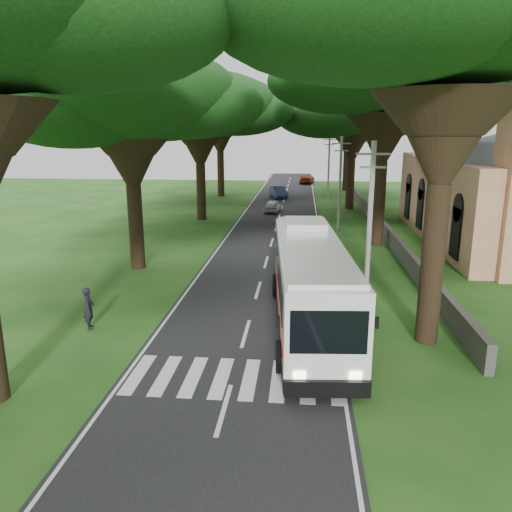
# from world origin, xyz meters

# --- Properties ---
(ground) EXTENTS (140.00, 140.00, 0.00)m
(ground) POSITION_xyz_m (0.00, 0.00, 0.00)
(ground) COLOR #174513
(ground) RESTS_ON ground
(road) EXTENTS (8.00, 120.00, 0.04)m
(road) POSITION_xyz_m (0.00, 25.00, 0.01)
(road) COLOR black
(road) RESTS_ON ground
(crosswalk) EXTENTS (8.00, 3.00, 0.01)m
(crosswalk) POSITION_xyz_m (0.00, -2.00, 0.00)
(crosswalk) COLOR silver
(crosswalk) RESTS_ON ground
(property_wall) EXTENTS (0.35, 50.00, 1.20)m
(property_wall) POSITION_xyz_m (9.00, 24.00, 0.60)
(property_wall) COLOR #383533
(property_wall) RESTS_ON ground
(church) EXTENTS (14.00, 24.00, 11.60)m
(church) POSITION_xyz_m (17.86, 21.55, 4.91)
(church) COLOR tan
(church) RESTS_ON ground
(pole_near) EXTENTS (1.60, 0.24, 8.00)m
(pole_near) POSITION_xyz_m (5.50, 6.00, 4.18)
(pole_near) COLOR gray
(pole_near) RESTS_ON ground
(pole_mid) EXTENTS (1.60, 0.24, 8.00)m
(pole_mid) POSITION_xyz_m (5.50, 26.00, 4.18)
(pole_mid) COLOR gray
(pole_mid) RESTS_ON ground
(pole_far) EXTENTS (1.60, 0.24, 8.00)m
(pole_far) POSITION_xyz_m (5.50, 46.00, 4.18)
(pole_far) COLOR gray
(pole_far) RESTS_ON ground
(tree_l_mida) EXTENTS (13.15, 13.15, 13.33)m
(tree_l_mida) POSITION_xyz_m (-8.00, 12.00, 10.39)
(tree_l_mida) COLOR black
(tree_l_mida) RESTS_ON ground
(tree_l_midb) EXTENTS (14.73, 14.73, 13.94)m
(tree_l_midb) POSITION_xyz_m (-7.50, 30.00, 10.72)
(tree_l_midb) COLOR black
(tree_l_midb) RESTS_ON ground
(tree_l_far) EXTENTS (16.14, 16.14, 15.26)m
(tree_l_far) POSITION_xyz_m (-8.50, 48.00, 11.75)
(tree_l_far) COLOR black
(tree_l_far) RESTS_ON ground
(tree_r_mida) EXTENTS (15.10, 15.10, 16.09)m
(tree_r_mida) POSITION_xyz_m (8.00, 20.00, 12.76)
(tree_r_mida) COLOR black
(tree_r_mida) RESTS_ON ground
(tree_r_midb) EXTENTS (14.74, 14.74, 14.10)m
(tree_r_midb) POSITION_xyz_m (7.50, 38.00, 10.88)
(tree_r_midb) COLOR black
(tree_r_midb) RESTS_ON ground
(tree_r_far) EXTENTS (14.37, 14.37, 14.99)m
(tree_r_far) POSITION_xyz_m (8.50, 56.00, 11.81)
(tree_r_far) COLOR black
(tree_r_far) RESTS_ON ground
(coach_bus) EXTENTS (3.82, 13.29, 3.87)m
(coach_bus) POSITION_xyz_m (2.70, 3.19, 2.08)
(coach_bus) COLOR white
(coach_bus) RESTS_ON ground
(distant_car_a) EXTENTS (1.87, 3.97, 1.31)m
(distant_car_a) POSITION_xyz_m (-0.80, 34.97, 0.69)
(distant_car_a) COLOR #AFAFB4
(distant_car_a) RESTS_ON road
(distant_car_b) EXTENTS (2.77, 4.78, 1.49)m
(distant_car_b) POSITION_xyz_m (-0.80, 46.70, 0.77)
(distant_car_b) COLOR navy
(distant_car_b) RESTS_ON road
(distant_car_c) EXTENTS (2.65, 5.34, 1.49)m
(distant_car_c) POSITION_xyz_m (3.00, 65.48, 0.78)
(distant_car_c) COLOR maroon
(distant_car_c) RESTS_ON road
(pedestrian) EXTENTS (0.62, 0.78, 1.87)m
(pedestrian) POSITION_xyz_m (-6.88, 2.03, 0.94)
(pedestrian) COLOR black
(pedestrian) RESTS_ON ground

